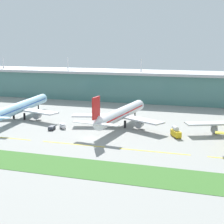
% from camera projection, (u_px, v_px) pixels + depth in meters
% --- Properties ---
extents(ground_plane, '(600.00, 600.00, 0.00)m').
position_uv_depth(ground_plane, '(89.00, 138.00, 153.49)').
color(ground_plane, gray).
extents(terminal_building, '(288.00, 34.00, 30.34)m').
position_uv_depth(terminal_building, '(142.00, 86.00, 251.85)').
color(terminal_building, slate).
rests_on(terminal_building, ground).
extents(airliner_near, '(48.59, 71.01, 18.90)m').
position_uv_depth(airliner_near, '(20.00, 107.00, 192.09)').
color(airliner_near, '#9ED1EA').
rests_on(airliner_near, ground).
extents(airliner_middle, '(48.49, 63.41, 18.90)m').
position_uv_depth(airliner_middle, '(120.00, 114.00, 174.06)').
color(airliner_middle, white).
rests_on(airliner_middle, ground).
extents(taxiway_stripe_mid_west, '(28.00, 0.70, 0.04)m').
position_uv_depth(taxiway_stripe_mid_west, '(3.00, 138.00, 154.85)').
color(taxiway_stripe_mid_west, yellow).
rests_on(taxiway_stripe_mid_west, ground).
extents(taxiway_stripe_centre, '(28.00, 0.70, 0.04)m').
position_uv_depth(taxiway_stripe_centre, '(73.00, 144.00, 144.83)').
color(taxiway_stripe_centre, yellow).
rests_on(taxiway_stripe_centre, ground).
extents(taxiway_stripe_mid_east, '(28.00, 0.70, 0.04)m').
position_uv_depth(taxiway_stripe_mid_east, '(154.00, 152.00, 134.81)').
color(taxiway_stripe_mid_east, yellow).
rests_on(taxiway_stripe_mid_east, ground).
extents(grass_verge, '(300.00, 18.00, 0.10)m').
position_uv_depth(grass_verge, '(52.00, 165.00, 120.47)').
color(grass_verge, '#3D702D').
rests_on(grass_verge, ground).
extents(fuel_truck, '(5.73, 7.57, 4.95)m').
position_uv_depth(fuel_truck, '(176.00, 132.00, 155.21)').
color(fuel_truck, gold).
rests_on(fuel_truck, ground).
extents(pushback_tug, '(3.00, 4.67, 1.85)m').
position_uv_depth(pushback_tug, '(52.00, 128.00, 168.58)').
color(pushback_tug, '#333842').
rests_on(pushback_tug, ground).
extents(baggage_cart, '(3.84, 3.80, 2.48)m').
position_uv_depth(baggage_cart, '(63.00, 126.00, 170.68)').
color(baggage_cart, silver).
rests_on(baggage_cart, ground).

